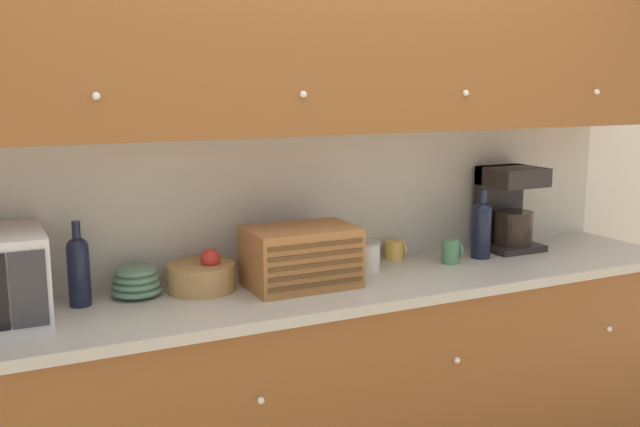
{
  "coord_description": "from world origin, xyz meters",
  "views": [
    {
      "loc": [
        -1.23,
        -2.73,
        1.72
      ],
      "look_at": [
        0.0,
        -0.2,
        1.2
      ],
      "focal_mm": 40.0,
      "sensor_mm": 36.0,
      "label": 1
    }
  ],
  "objects_px": {
    "mug_blue_second": "(395,250)",
    "second_wine_bottle": "(482,227)",
    "wine_bottle": "(79,268)",
    "bowl_stack_on_counter": "(136,282)",
    "bread_box": "(301,257)",
    "mug": "(451,251)",
    "storage_canister": "(367,257)",
    "fruit_basket": "(202,276)",
    "coffee_maker": "(508,208)"
  },
  "relations": [
    {
      "from": "wine_bottle",
      "to": "bowl_stack_on_counter",
      "type": "height_order",
      "value": "wine_bottle"
    },
    {
      "from": "coffee_maker",
      "to": "bowl_stack_on_counter",
      "type": "bearing_deg",
      "value": -179.61
    },
    {
      "from": "mug_blue_second",
      "to": "second_wine_bottle",
      "type": "xyz_separation_m",
      "value": [
        0.37,
        -0.14,
        0.1
      ]
    },
    {
      "from": "wine_bottle",
      "to": "bread_box",
      "type": "height_order",
      "value": "wine_bottle"
    },
    {
      "from": "bowl_stack_on_counter",
      "to": "second_wine_bottle",
      "type": "height_order",
      "value": "second_wine_bottle"
    },
    {
      "from": "bread_box",
      "to": "coffee_maker",
      "type": "distance_m",
      "value": 1.16
    },
    {
      "from": "fruit_basket",
      "to": "bread_box",
      "type": "bearing_deg",
      "value": -16.68
    },
    {
      "from": "storage_canister",
      "to": "mug",
      "type": "bearing_deg",
      "value": -4.53
    },
    {
      "from": "coffee_maker",
      "to": "bread_box",
      "type": "bearing_deg",
      "value": -172.36
    },
    {
      "from": "fruit_basket",
      "to": "mug_blue_second",
      "type": "bearing_deg",
      "value": 5.96
    },
    {
      "from": "fruit_basket",
      "to": "mug",
      "type": "relative_size",
      "value": 2.49
    },
    {
      "from": "bowl_stack_on_counter",
      "to": "fruit_basket",
      "type": "relative_size",
      "value": 0.73
    },
    {
      "from": "bowl_stack_on_counter",
      "to": "mug_blue_second",
      "type": "xyz_separation_m",
      "value": [
        1.16,
        0.06,
        -0.01
      ]
    },
    {
      "from": "fruit_basket",
      "to": "bowl_stack_on_counter",
      "type": "bearing_deg",
      "value": 172.48
    },
    {
      "from": "bowl_stack_on_counter",
      "to": "fruit_basket",
      "type": "bearing_deg",
      "value": -7.52
    },
    {
      "from": "coffee_maker",
      "to": "mug",
      "type": "bearing_deg",
      "value": -164.56
    },
    {
      "from": "bread_box",
      "to": "mug_blue_second",
      "type": "height_order",
      "value": "bread_box"
    },
    {
      "from": "bread_box",
      "to": "mug",
      "type": "height_order",
      "value": "bread_box"
    },
    {
      "from": "wine_bottle",
      "to": "second_wine_bottle",
      "type": "height_order",
      "value": "second_wine_bottle"
    },
    {
      "from": "fruit_basket",
      "to": "mug_blue_second",
      "type": "relative_size",
      "value": 2.75
    },
    {
      "from": "mug_blue_second",
      "to": "second_wine_bottle",
      "type": "bearing_deg",
      "value": -21.54
    },
    {
      "from": "bread_box",
      "to": "mug_blue_second",
      "type": "relative_size",
      "value": 4.5
    },
    {
      "from": "bowl_stack_on_counter",
      "to": "second_wine_bottle",
      "type": "xyz_separation_m",
      "value": [
        1.53,
        -0.08,
        0.09
      ]
    },
    {
      "from": "fruit_basket",
      "to": "storage_canister",
      "type": "distance_m",
      "value": 0.7
    },
    {
      "from": "mug",
      "to": "second_wine_bottle",
      "type": "relative_size",
      "value": 0.33
    },
    {
      "from": "bread_box",
      "to": "coffee_maker",
      "type": "height_order",
      "value": "coffee_maker"
    },
    {
      "from": "bowl_stack_on_counter",
      "to": "coffee_maker",
      "type": "xyz_separation_m",
      "value": [
        1.76,
        0.01,
        0.14
      ]
    },
    {
      "from": "bowl_stack_on_counter",
      "to": "mug_blue_second",
      "type": "distance_m",
      "value": 1.16
    },
    {
      "from": "bread_box",
      "to": "storage_canister",
      "type": "height_order",
      "value": "bread_box"
    },
    {
      "from": "wine_bottle",
      "to": "coffee_maker",
      "type": "bearing_deg",
      "value": 1.02
    },
    {
      "from": "mug_blue_second",
      "to": "wine_bottle",
      "type": "bearing_deg",
      "value": -176.34
    },
    {
      "from": "bread_box",
      "to": "mug_blue_second",
      "type": "distance_m",
      "value": 0.59
    },
    {
      "from": "coffee_maker",
      "to": "wine_bottle",
      "type": "bearing_deg",
      "value": -178.98
    },
    {
      "from": "wine_bottle",
      "to": "bread_box",
      "type": "distance_m",
      "value": 0.82
    },
    {
      "from": "mug_blue_second",
      "to": "second_wine_bottle",
      "type": "height_order",
      "value": "second_wine_bottle"
    },
    {
      "from": "storage_canister",
      "to": "coffee_maker",
      "type": "distance_m",
      "value": 0.83
    },
    {
      "from": "storage_canister",
      "to": "mug_blue_second",
      "type": "relative_size",
      "value": 1.38
    },
    {
      "from": "storage_canister",
      "to": "second_wine_bottle",
      "type": "xyz_separation_m",
      "value": [
        0.58,
        -0.01,
        0.08
      ]
    },
    {
      "from": "second_wine_bottle",
      "to": "mug",
      "type": "bearing_deg",
      "value": -173.71
    },
    {
      "from": "fruit_basket",
      "to": "wine_bottle",
      "type": "bearing_deg",
      "value": 178.86
    },
    {
      "from": "storage_canister",
      "to": "bowl_stack_on_counter",
      "type": "bearing_deg",
      "value": 175.87
    },
    {
      "from": "fruit_basket",
      "to": "mug_blue_second",
      "type": "distance_m",
      "value": 0.93
    },
    {
      "from": "fruit_basket",
      "to": "bread_box",
      "type": "relative_size",
      "value": 0.61
    },
    {
      "from": "mug_blue_second",
      "to": "bread_box",
      "type": "bearing_deg",
      "value": -159.54
    },
    {
      "from": "bowl_stack_on_counter",
      "to": "mug_blue_second",
      "type": "relative_size",
      "value": 2.02
    },
    {
      "from": "bread_box",
      "to": "mug",
      "type": "relative_size",
      "value": 4.07
    },
    {
      "from": "fruit_basket",
      "to": "storage_canister",
      "type": "bearing_deg",
      "value": -2.96
    },
    {
      "from": "mug_blue_second",
      "to": "mug",
      "type": "xyz_separation_m",
      "value": [
        0.19,
        -0.16,
        0.01
      ]
    },
    {
      "from": "wine_bottle",
      "to": "second_wine_bottle",
      "type": "bearing_deg",
      "value": -1.91
    },
    {
      "from": "wine_bottle",
      "to": "bowl_stack_on_counter",
      "type": "xyz_separation_m",
      "value": [
        0.2,
        0.02,
        -0.08
      ]
    }
  ]
}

